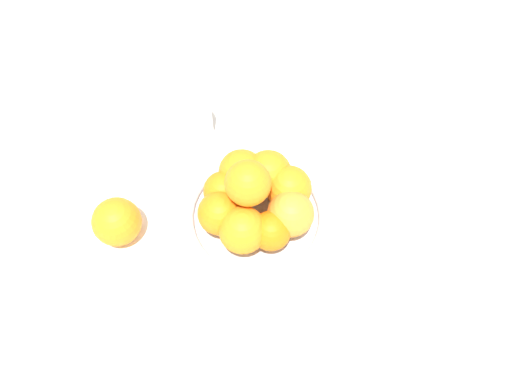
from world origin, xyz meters
TOP-DOWN VIEW (x-y plane):
  - ground_plane at (0.00, 0.00)m, footprint 4.00×4.00m
  - fruit_bowl at (0.00, 0.00)m, footprint 0.24×0.24m
  - orange_pile at (-0.00, -0.00)m, footprint 0.19×0.19m
  - stray_orange at (0.23, -0.02)m, footprint 0.08×0.08m
  - drinking_glass at (0.08, -0.21)m, footprint 0.08×0.08m

SIDE VIEW (x-z plane):
  - ground_plane at x=0.00m, z-range 0.00..0.00m
  - fruit_bowl at x=0.00m, z-range 0.00..0.03m
  - stray_orange at x=0.23m, z-range 0.00..0.08m
  - drinking_glass at x=0.08m, z-range 0.00..0.10m
  - orange_pile at x=0.00m, z-range 0.01..0.14m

